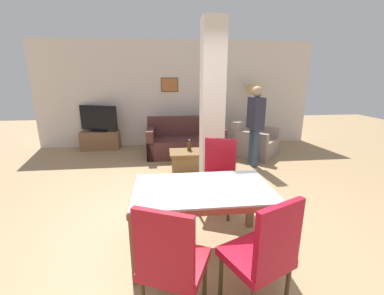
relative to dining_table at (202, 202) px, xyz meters
The scene contains 15 objects.
ground_plane 0.58m from the dining_table, ahead, with size 18.00×18.00×0.00m, color tan.
back_wall 4.57m from the dining_table, 90.01° to the left, with size 7.20×0.09×2.70m.
divider_pillar 1.98m from the dining_table, 76.62° to the left, with size 0.36×0.40×2.70m.
dining_table is the anchor object (origin of this frame).
dining_chair_far_right 0.93m from the dining_table, 67.57° to the left, with size 0.60×0.60×1.01m.
dining_chair_near_left 0.87m from the dining_table, 114.06° to the right, with size 0.61×0.61×1.01m.
dining_chair_near_right 0.87m from the dining_table, 65.76° to the right, with size 0.61×0.61×1.01m.
sofa 3.54m from the dining_table, 87.93° to the left, with size 1.79×0.89×0.88m.
armchair 3.76m from the dining_table, 62.10° to the left, with size 1.26×1.26×0.82m.
coffee_table 2.46m from the dining_table, 88.04° to the left, with size 0.72×0.53×0.40m.
bottle 2.50m from the dining_table, 87.31° to the left, with size 0.08×0.08×0.22m.
tv_stand 4.68m from the dining_table, 115.36° to the left, with size 0.95×0.40×0.47m.
tv_screen 4.67m from the dining_table, 115.36° to the left, with size 0.96×0.39×0.65m.
floor_lamp 4.63m from the dining_table, 64.44° to the left, with size 0.40×0.40×1.61m.
standing_person 2.99m from the dining_table, 60.24° to the left, with size 0.26×0.40×1.64m.
Camera 1 is at (-0.38, -2.39, 1.86)m, focal length 24.00 mm.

